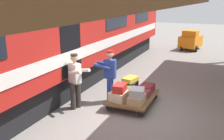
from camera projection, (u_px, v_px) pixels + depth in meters
The scene contains 15 objects.
ground_plane at pixel (141, 116), 7.28m from camera, with size 60.00×60.00×0.00m, color slate.
train_car at pixel (31, 37), 8.17m from camera, with size 3.02×20.88×4.00m.
luggage_cart at pixel (133, 97), 8.02m from camera, with size 1.25×1.83×0.29m.
suitcase_olive_duffel at pixel (125, 91), 8.08m from camera, with size 0.39×0.47×0.26m, color brown.
suitcase_cream_canvas at pixel (119, 96), 7.63m from camera, with size 0.46×0.55×0.28m, color beige.
suitcase_tan_vintage at pixel (137, 99), 7.42m from camera, with size 0.42×0.61×0.24m, color tan.
suitcase_burgundy_valise at pixel (142, 94), 7.87m from camera, with size 0.41×0.53×0.22m, color maroon.
suitcase_black_hardshell at pixel (130, 85), 8.52m from camera, with size 0.45×0.59×0.30m, color black.
suitcase_maroon_trunk at pixel (146, 88), 8.31m from camera, with size 0.41×0.61×0.25m, color maroon.
suitcase_red_plastic at pixel (120, 88), 7.55m from camera, with size 0.32×0.49×0.24m, color #AD231E.
suitcase_yellow_case at pixel (130, 79), 8.45m from camera, with size 0.34×0.54×0.15m, color gold.
suitcase_gray_aluminum at pixel (137, 92), 7.34m from camera, with size 0.40×0.49×0.23m, color #9EA0A5.
porter_in_overalls at pixel (110, 75), 8.04m from camera, with size 0.71×0.50×1.70m.
porter_by_door at pixel (75, 80), 7.55m from camera, with size 0.73×0.58×1.70m.
baggage_tug at pixel (190, 40), 16.57m from camera, with size 1.43×1.89×1.30m.
Camera 1 is at (-1.89, 6.43, 3.25)m, focal length 40.55 mm.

